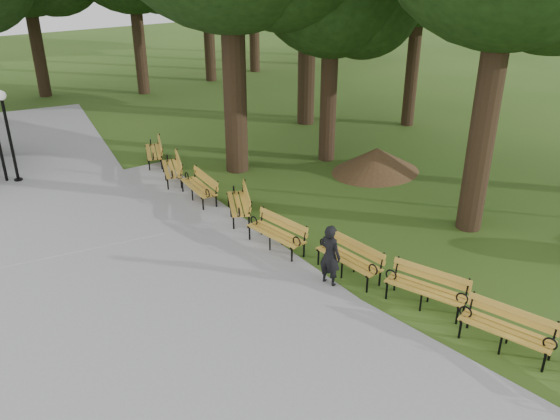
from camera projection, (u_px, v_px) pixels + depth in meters
ground at (360, 295)px, 13.09m from camera, size 100.00×100.00×0.00m
path at (145, 293)px, 13.12m from camera, size 12.00×38.00×0.06m
person at (330, 256)px, 13.19m from camera, size 0.49×0.64×1.56m
lamp_post at (5, 117)px, 18.48m from camera, size 0.32×0.32×3.14m
dirt_mound at (376, 160)px, 20.09m from camera, size 2.80×2.80×0.89m
bench_1 at (506, 331)px, 11.16m from camera, size 1.11×2.00×0.88m
bench_2 at (426, 289)px, 12.50m from camera, size 1.20×2.00×0.88m
bench_3 at (349, 259)px, 13.71m from camera, size 0.76×1.94×0.88m
bench_4 at (276, 234)px, 14.92m from camera, size 0.87×1.97×0.88m
bench_5 at (238, 204)px, 16.67m from camera, size 1.43×1.98×0.88m
bench_6 at (198, 187)px, 17.82m from camera, size 0.82×1.95×0.88m
bench_7 at (172, 169)px, 19.30m from camera, size 1.27×2.00×0.88m
bench_8 at (154, 152)px, 20.91m from camera, size 1.29×2.00×0.88m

